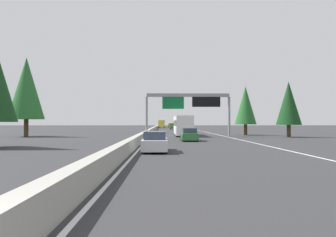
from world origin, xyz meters
name	(u,v)px	position (x,y,z in m)	size (l,w,h in m)	color
ground_plane	(152,133)	(60.00, 0.00, 0.00)	(320.00, 320.00, 0.00)	#2D2D30
median_barrier	(154,129)	(80.00, 0.30, 0.45)	(180.00, 0.56, 0.90)	#9E9B93
shoulder_stripe_right	(203,131)	(70.00, -11.52, 0.01)	(160.00, 0.16, 0.01)	silver
shoulder_stripe_median	(155,131)	(70.00, -0.25, 0.01)	(160.00, 0.16, 0.01)	silver
sign_gantry_overhead	(189,102)	(43.34, -6.04, 5.11)	(0.50, 12.68, 6.43)	gray
sedan_mid_center	(155,142)	(20.03, -1.56, 0.68)	(4.40, 1.80, 1.47)	silver
sedan_far_right	(189,135)	(33.02, -5.16, 0.68)	(4.40, 1.80, 1.47)	#2D6B38
sedan_mid_left	(179,129)	(63.82, -5.65, 0.68)	(4.40, 1.80, 1.47)	#AD931E
minivan_near_center	(170,125)	(129.11, -5.31, 0.95)	(5.00, 1.95, 1.69)	#AD931E
bus_distant_b	(183,125)	(46.73, -5.29, 1.72)	(11.50, 2.55, 3.10)	white
box_truck_distant_a	(162,124)	(116.89, -1.56, 1.61)	(8.50, 2.40, 2.95)	gold
pickup_far_center	(173,126)	(92.84, -5.26, 0.91)	(5.60, 2.00, 1.86)	#2D6B38
conifer_right_near	(289,103)	(41.49, -20.20, 4.86)	(3.52, 3.52, 8.00)	#4C3823
conifer_right_mid	(246,105)	(48.72, -15.93, 4.94)	(3.59, 3.59, 8.15)	#4C3823
conifer_left_near	(26,88)	(43.78, 18.27, 7.19)	(5.21, 5.21, 11.84)	#4C3823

